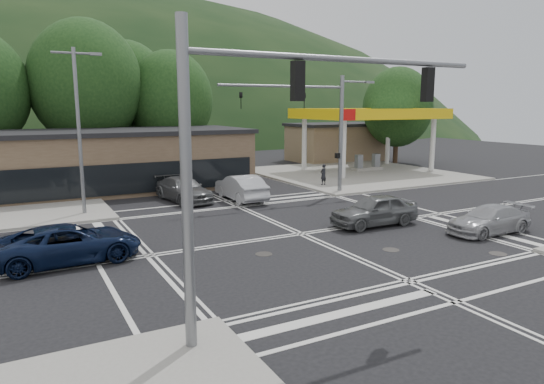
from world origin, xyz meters
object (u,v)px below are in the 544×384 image
car_blue_west (70,243)px  pedestrian (323,175)px  car_queue_a (241,187)px  car_grey_center (374,210)px  car_silver_east (489,220)px  car_northbound (183,189)px  car_queue_b (219,172)px

car_blue_west → pedestrian: pedestrian is taller
car_queue_a → car_grey_center: bearing=109.4°
car_silver_east → pedestrian: bearing=178.6°
pedestrian → car_northbound: bearing=-12.5°
car_queue_a → car_northbound: (-3.35, 1.45, -0.07)m
car_blue_west → car_grey_center: 14.27m
car_silver_east → car_grey_center: bearing=-133.6°
car_silver_east → pedestrian: (0.58, 14.85, 0.28)m
car_queue_b → car_northbound: car_queue_b is taller
car_queue_a → car_northbound: car_queue_a is taller
car_queue_a → pedestrian: 7.78m
car_blue_west → car_silver_east: bearing=-107.8°
car_blue_west → car_silver_east: size_ratio=1.20×
car_silver_east → car_blue_west: bearing=-103.8°
car_blue_west → car_queue_a: (11.08, 8.36, 0.08)m
car_silver_east → car_queue_a: car_queue_a is taller
car_grey_center → car_silver_east: 5.37m
car_grey_center → car_queue_a: (-3.17, 9.30, 0.03)m
car_queue_a → pedestrian: size_ratio=3.21×
car_blue_west → car_queue_b: car_queue_b is taller
car_queue_a → car_northbound: 3.66m
car_silver_east → car_queue_b: car_queue_b is taller
car_northbound → pedestrian: pedestrian is taller
car_silver_east → car_northbound: (-10.35, 14.52, 0.10)m
car_northbound → pedestrian: (10.93, 0.33, 0.18)m
car_northbound → car_queue_b: bearing=41.8°
car_silver_east → car_queue_a: bearing=-151.0°
car_grey_center → car_silver_east: bearing=46.9°
car_blue_west → car_queue_b: 19.81m
car_queue_a → pedestrian: (7.58, 1.78, 0.11)m
car_blue_west → car_queue_a: 13.87m
car_grey_center → pedestrian: (4.41, 11.08, 0.14)m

